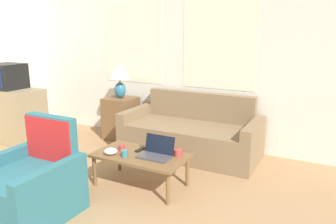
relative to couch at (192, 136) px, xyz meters
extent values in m
cube|color=white|center=(-0.43, 0.45, 1.03)|extent=(6.87, 0.05, 2.60)
cube|color=white|center=(-1.25, 0.43, 1.28)|extent=(1.10, 0.01, 1.30)
cube|color=white|center=(0.21, 0.43, 1.28)|extent=(1.10, 0.01, 1.30)
cube|color=#846B4C|center=(0.00, -0.07, -0.05)|extent=(1.65, 0.87, 0.44)
cube|color=#846B4C|center=(0.00, 0.31, 0.16)|extent=(1.65, 0.12, 0.85)
cube|color=#846B4C|center=(-0.90, -0.07, 0.03)|extent=(0.14, 0.87, 0.59)
cube|color=#846B4C|center=(0.90, -0.07, 0.03)|extent=(0.14, 0.87, 0.59)
cube|color=#2D6B75|center=(-0.70, -2.26, -0.04)|extent=(0.59, 0.81, 0.46)
cube|color=#2D6B75|center=(-0.70, -1.91, 0.19)|extent=(0.59, 0.10, 0.91)
cube|color=#2D6B75|center=(-1.05, -2.26, 0.02)|extent=(0.10, 0.81, 0.58)
cube|color=#2D6B75|center=(-0.36, -2.26, 0.02)|extent=(0.10, 0.81, 0.58)
cube|color=red|center=(-0.70, -1.96, 0.30)|extent=(0.60, 0.01, 0.66)
cube|color=#998460|center=(-2.77, -0.81, 0.16)|extent=(1.09, 0.52, 0.86)
cube|color=black|center=(-2.77, -0.81, 0.78)|extent=(0.48, 0.44, 0.39)
cube|color=brown|center=(-1.31, 0.11, 0.07)|extent=(0.46, 0.46, 0.68)
ellipsoid|color=teal|center=(-1.31, 0.11, 0.54)|extent=(0.18, 0.18, 0.25)
cylinder|color=tan|center=(-1.31, 0.11, 0.69)|extent=(0.02, 0.02, 0.06)
cone|color=white|center=(-1.31, 0.11, 0.85)|extent=(0.35, 0.35, 0.25)
cube|color=brown|center=(-0.10, -1.22, 0.10)|extent=(1.04, 0.58, 0.03)
cylinder|color=brown|center=(-0.57, -1.46, -0.09)|extent=(0.04, 0.04, 0.35)
cylinder|color=brown|center=(0.38, -1.46, -0.09)|extent=(0.04, 0.04, 0.35)
cylinder|color=brown|center=(-0.57, -0.98, -0.09)|extent=(0.04, 0.04, 0.35)
cylinder|color=brown|center=(0.38, -0.98, -0.09)|extent=(0.04, 0.04, 0.35)
cube|color=#47474C|center=(0.09, -1.24, 0.12)|extent=(0.35, 0.20, 0.02)
cube|color=black|center=(0.09, -1.11, 0.23)|extent=(0.35, 0.06, 0.20)
cylinder|color=#B23D38|center=(-0.35, -1.22, 0.15)|extent=(0.07, 0.07, 0.07)
cylinder|color=teal|center=(-0.21, -1.36, 0.15)|extent=(0.07, 0.07, 0.07)
cylinder|color=#B23D38|center=(0.30, -1.06, 0.15)|extent=(0.09, 0.09, 0.07)
ellipsoid|color=white|center=(-0.40, -1.37, 0.15)|extent=(0.15, 0.15, 0.07)
cube|color=black|center=(-0.17, -1.12, 0.12)|extent=(0.05, 0.15, 0.02)
camera|label=1|loc=(1.77, -4.14, 1.45)|focal=35.00mm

